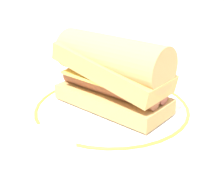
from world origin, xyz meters
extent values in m
plane|color=white|center=(0.00, 0.00, 0.00)|extent=(1.50, 1.50, 0.00)
cylinder|color=white|center=(-0.03, 0.04, 0.01)|extent=(0.29, 0.29, 0.01)
torus|color=#B29333|center=(-0.03, 0.04, 0.01)|extent=(0.27, 0.27, 0.01)
cube|color=tan|center=(-0.03, 0.04, 0.03)|extent=(0.22, 0.13, 0.03)
cylinder|color=#955336|center=(-0.03, 0.03, 0.05)|extent=(0.19, 0.07, 0.02)
cylinder|color=brown|center=(-0.02, 0.05, 0.05)|extent=(0.19, 0.07, 0.02)
cube|color=#EFC64C|center=(-0.03, 0.04, 0.07)|extent=(0.18, 0.12, 0.01)
cube|color=tan|center=(-0.03, 0.04, 0.09)|extent=(0.22, 0.13, 0.07)
cylinder|color=tan|center=(-0.03, 0.04, 0.10)|extent=(0.21, 0.12, 0.07)
camera|label=1|loc=(0.18, -0.39, 0.25)|focal=48.81mm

